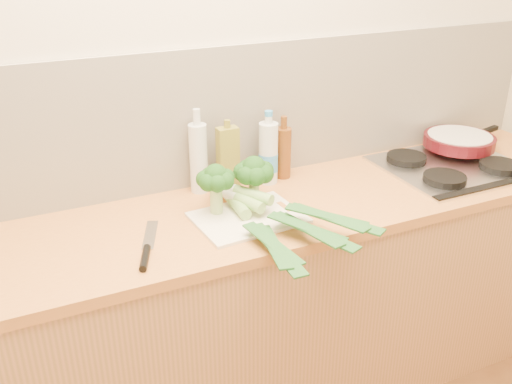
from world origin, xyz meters
TOP-DOWN VIEW (x-y plane):
  - room_shell at (0.00, 1.49)m, footprint 3.50×3.50m
  - counter at (0.00, 1.20)m, footprint 3.20×0.62m
  - gas_hob at (1.02, 1.20)m, footprint 0.58×0.50m
  - chopping_board at (0.03, 1.14)m, footprint 0.39×0.30m
  - broccoli_left at (-0.06, 1.21)m, footprint 0.14×0.14m
  - broccoli_right at (0.10, 1.23)m, footprint 0.15×0.15m
  - leek_front at (0.01, 1.12)m, footprint 0.11×0.70m
  - leek_mid at (0.08, 1.08)m, footprint 0.26×0.60m
  - leek_back at (0.11, 1.11)m, footprint 0.39×0.62m
  - chefs_knife at (-0.36, 1.06)m, footprint 0.14×0.32m
  - skillet at (1.16, 1.31)m, footprint 0.45×0.31m
  - oil_tin at (0.07, 1.40)m, footprint 0.08×0.05m
  - glass_bottle at (-0.04, 1.43)m, footprint 0.07×0.07m
  - amber_bottle at (0.32, 1.42)m, footprint 0.06×0.06m
  - water_bottle at (0.24, 1.40)m, footprint 0.08×0.08m

SIDE VIEW (x-z plane):
  - counter at x=0.00m, z-range 0.00..0.90m
  - chopping_board at x=0.03m, z-range 0.90..0.91m
  - chefs_knife at x=-0.36m, z-range 0.90..0.92m
  - gas_hob at x=1.02m, z-range 0.89..0.93m
  - leek_front at x=0.01m, z-range 0.91..0.96m
  - leek_mid at x=0.08m, z-range 0.93..0.97m
  - skillet at x=1.16m, z-range 0.94..0.99m
  - leek_back at x=0.11m, z-range 0.95..0.99m
  - amber_bottle at x=0.32m, z-range 0.88..1.14m
  - water_bottle at x=0.24m, z-range 0.88..1.16m
  - oil_tin at x=0.07m, z-range 0.89..1.17m
  - broccoli_right at x=0.10m, z-range 0.94..1.12m
  - broccoli_left at x=-0.06m, z-range 0.95..1.13m
  - glass_bottle at x=-0.04m, z-range 0.88..1.21m
  - room_shell at x=0.00m, z-range -0.58..2.92m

